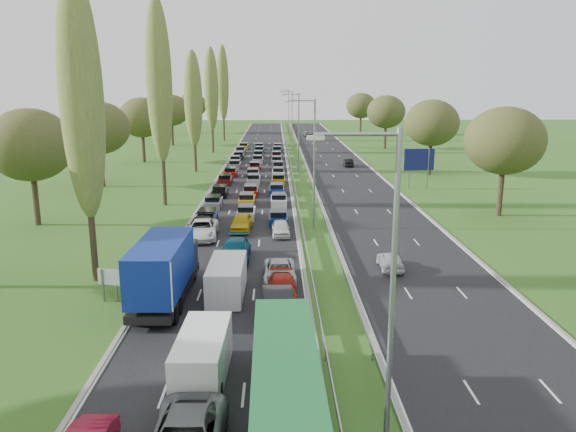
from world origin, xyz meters
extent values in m
plane|color=#32571B|center=(4.50, 80.00, 0.00)|extent=(260.00, 260.00, 0.00)
cube|color=black|center=(-2.25, 82.50, 0.00)|extent=(10.50, 215.00, 0.04)
cube|color=black|center=(11.25, 82.50, 0.00)|extent=(10.50, 215.00, 0.04)
cube|color=gray|center=(3.35, 82.50, 0.55)|extent=(0.06, 215.00, 0.32)
cube|color=gray|center=(5.65, 82.50, 0.55)|extent=(0.06, 215.00, 0.32)
cylinder|color=gray|center=(4.50, 8.00, 6.00)|extent=(0.18, 0.18, 12.00)
cylinder|color=gray|center=(4.50, 43.00, 6.00)|extent=(0.18, 0.18, 12.00)
cylinder|color=gray|center=(4.50, 78.00, 6.00)|extent=(0.18, 0.18, 12.00)
cylinder|color=gray|center=(4.50, 113.00, 6.00)|extent=(0.18, 0.18, 12.00)
cylinder|color=gray|center=(4.50, 148.00, 6.00)|extent=(0.18, 0.18, 12.00)
cylinder|color=#2D2116|center=(-11.50, 29.00, 3.60)|extent=(0.44, 0.44, 7.20)
ellipsoid|color=#59692D|center=(-11.50, 29.00, 12.40)|extent=(2.80, 2.80, 16.00)
cylinder|color=#2D2116|center=(-11.50, 54.00, 3.96)|extent=(0.44, 0.44, 7.92)
ellipsoid|color=#59692D|center=(-11.50, 54.00, 13.64)|extent=(2.80, 2.80, 17.60)
cylinder|color=#2D2116|center=(-11.50, 79.00, 3.24)|extent=(0.44, 0.44, 6.48)
ellipsoid|color=#59692D|center=(-11.50, 79.00, 11.16)|extent=(2.80, 2.80, 14.40)
cylinder|color=#2D2116|center=(-11.50, 104.00, 3.60)|extent=(0.44, 0.44, 7.20)
ellipsoid|color=#59692D|center=(-11.50, 104.00, 12.40)|extent=(2.80, 2.80, 16.00)
cylinder|color=#2D2116|center=(-11.50, 129.00, 3.96)|extent=(0.44, 0.44, 7.92)
ellipsoid|color=#59692D|center=(-11.50, 129.00, 13.64)|extent=(2.80, 2.80, 17.60)
cylinder|color=#2D2116|center=(-22.00, 45.00, 2.42)|extent=(0.56, 0.56, 4.84)
ellipsoid|color=#38471E|center=(-22.00, 45.00, 7.70)|extent=(8.00, 8.00, 6.80)
cylinder|color=#2D2116|center=(-22.00, 66.00, 2.42)|extent=(0.56, 0.56, 4.84)
ellipsoid|color=#38471E|center=(-22.00, 66.00, 7.70)|extent=(8.00, 8.00, 6.80)
cylinder|color=#2D2116|center=(-22.00, 90.00, 2.42)|extent=(0.56, 0.56, 4.84)
ellipsoid|color=#38471E|center=(-22.00, 90.00, 7.70)|extent=(8.00, 8.00, 6.80)
cylinder|color=#2D2116|center=(-22.00, 118.00, 2.42)|extent=(0.56, 0.56, 4.84)
ellipsoid|color=#38471E|center=(-22.00, 118.00, 7.70)|extent=(8.00, 8.00, 6.80)
cylinder|color=#2D2116|center=(-22.00, 150.00, 2.42)|extent=(0.56, 0.56, 4.84)
ellipsoid|color=#38471E|center=(-22.00, 150.00, 7.70)|extent=(8.00, 8.00, 6.80)
cylinder|color=#2D2116|center=(24.00, 48.00, 2.42)|extent=(0.56, 0.56, 4.84)
ellipsoid|color=#38471E|center=(24.00, 48.00, 7.70)|extent=(8.00, 8.00, 6.80)
cylinder|color=#2D2116|center=(24.00, 75.00, 2.42)|extent=(0.56, 0.56, 4.84)
ellipsoid|color=#38471E|center=(24.00, 75.00, 7.70)|extent=(8.00, 8.00, 6.80)
cylinder|color=#2D2116|center=(24.00, 110.00, 2.42)|extent=(0.56, 0.56, 4.84)
ellipsoid|color=#38471E|center=(24.00, 110.00, 7.70)|extent=(8.00, 8.00, 6.80)
cylinder|color=#2D2116|center=(24.00, 145.00, 2.42)|extent=(0.56, 0.56, 4.84)
ellipsoid|color=#38471E|center=(24.00, 145.00, 7.70)|extent=(8.00, 8.00, 6.80)
cube|color=navy|center=(-5.77, 45.48, 0.44)|extent=(1.75, 4.00, 0.80)
cube|color=slate|center=(-5.91, 52.48, 0.44)|extent=(1.75, 4.00, 0.80)
cube|color=black|center=(-5.80, 58.86, 0.44)|extent=(1.75, 4.00, 0.80)
cube|color=#590F14|center=(-5.91, 67.46, 0.44)|extent=(1.75, 4.00, 0.80)
cube|color=#A50C0A|center=(-5.69, 74.04, 0.44)|extent=(1.75, 4.00, 0.80)
cube|color=slate|center=(-5.60, 82.13, 0.44)|extent=(1.75, 4.00, 0.80)
cube|color=black|center=(-5.93, 87.92, 0.44)|extent=(1.75, 4.00, 0.80)
cube|color=black|center=(-5.75, 94.06, 0.44)|extent=(1.75, 4.00, 0.80)
cube|color=slate|center=(-5.95, 102.41, 0.44)|extent=(1.75, 4.00, 0.80)
cube|color=#BF990C|center=(-5.69, 109.96, 0.44)|extent=(1.75, 4.00, 0.80)
cube|color=silver|center=(-2.06, 47.42, 0.44)|extent=(1.75, 4.00, 0.80)
cube|color=#BF990C|center=(-2.30, 53.78, 0.44)|extent=(1.75, 4.00, 0.80)
cube|color=#A50C0A|center=(-2.09, 59.16, 0.44)|extent=(1.75, 4.00, 0.80)
cube|color=#B2B7BC|center=(-2.06, 67.64, 0.44)|extent=(1.75, 4.00, 0.80)
cube|color=black|center=(-2.34, 72.88, 0.44)|extent=(1.75, 4.00, 0.80)
cube|color=#A50C0A|center=(-2.32, 80.13, 0.44)|extent=(1.75, 4.00, 0.80)
cube|color=#B2B7BC|center=(-2.12, 88.52, 0.44)|extent=(1.75, 4.00, 0.80)
cube|color=black|center=(-2.21, 95.52, 0.44)|extent=(1.75, 4.00, 0.80)
cube|color=navy|center=(-2.21, 102.80, 0.44)|extent=(1.75, 4.00, 0.80)
cube|color=#053F4C|center=(-2.42, 108.99, 0.44)|extent=(1.75, 4.00, 0.80)
cube|color=navy|center=(1.19, 45.07, 0.44)|extent=(1.75, 4.00, 0.80)
cube|color=silver|center=(1.28, 53.59, 0.44)|extent=(1.75, 4.00, 0.80)
cube|color=navy|center=(1.06, 60.10, 0.44)|extent=(1.75, 4.00, 0.80)
cube|color=#BF990C|center=(1.31, 67.58, 0.44)|extent=(1.75, 4.00, 0.80)
cube|color=silver|center=(1.33, 73.88, 0.44)|extent=(1.75, 4.00, 0.80)
cube|color=black|center=(1.37, 80.63, 0.44)|extent=(1.75, 4.00, 0.80)
cube|color=slate|center=(1.11, 87.09, 0.44)|extent=(1.75, 4.00, 0.80)
cube|color=#A50C0A|center=(1.10, 94.31, 0.44)|extent=(1.75, 4.00, 0.80)
cube|color=#053F4C|center=(1.24, 102.89, 0.44)|extent=(1.75, 4.00, 0.80)
cube|color=black|center=(1.35, 108.32, 0.44)|extent=(1.75, 4.00, 0.80)
imported|color=white|center=(-5.54, 39.77, 0.81)|extent=(2.86, 5.81, 1.59)
imported|color=black|center=(-5.81, 40.77, 0.79)|extent=(2.50, 5.44, 1.54)
imported|color=#05394E|center=(-2.14, 33.18, 0.80)|extent=(2.21, 5.39, 1.56)
imported|color=#B99B0C|center=(-2.24, 42.34, 0.80)|extent=(2.10, 4.65, 1.55)
imported|color=black|center=(1.06, 22.29, 0.83)|extent=(1.99, 4.98, 1.61)
imported|color=silver|center=(1.18, 28.63, 0.68)|extent=(2.26, 4.78, 1.32)
imported|color=#991809|center=(1.31, 25.34, 0.68)|extent=(1.92, 4.57, 1.32)
imported|color=silver|center=(1.38, 40.54, 0.69)|extent=(1.67, 3.94, 1.33)
imported|color=#B8BCC3|center=(9.29, 30.90, 0.67)|extent=(1.56, 3.84, 1.30)
imported|color=black|center=(12.95, 83.98, 0.67)|extent=(1.42, 3.95, 1.30)
imported|color=slate|center=(9.42, 140.14, 0.67)|extent=(2.33, 4.77, 1.31)
cube|color=black|center=(-5.91, 25.16, 0.72)|extent=(2.59, 9.72, 0.50)
cube|color=navy|center=(-5.91, 23.97, 2.67)|extent=(2.70, 7.34, 2.90)
cube|color=silver|center=(-5.91, 20.33, 2.67)|extent=(2.63, 0.06, 2.80)
cube|color=black|center=(-5.91, 28.83, 1.57)|extent=(2.63, 2.38, 2.20)
cylinder|color=black|center=(-5.91, 28.82, 0.52)|extent=(2.27, 1.00, 1.00)
cylinder|color=black|center=(-5.91, 21.50, 0.52)|extent=(2.27, 1.00, 1.00)
cube|color=black|center=(1.28, 11.30, 0.72)|extent=(2.27, 12.77, 0.50)
cube|color=#16632D|center=(1.28, 10.26, 2.51)|extent=(2.36, 10.69, 2.58)
cube|color=black|center=(1.28, 16.65, 1.57)|extent=(2.31, 2.08, 2.20)
cylinder|color=black|center=(1.28, 16.49, 0.52)|extent=(1.99, 1.00, 1.00)
cube|color=white|center=(-2.42, 15.43, 1.14)|extent=(2.13, 5.33, 2.13)
cube|color=black|center=(-2.42, 17.78, 1.03)|extent=(2.08, 0.85, 1.71)
cylinder|color=black|center=(-3.33, 17.14, 0.38)|extent=(0.27, 0.73, 0.73)
cylinder|color=black|center=(-1.51, 13.73, 0.38)|extent=(0.27, 0.73, 0.73)
cube|color=silver|center=(-2.19, 25.82, 1.16)|extent=(2.18, 5.45, 2.18)
cube|color=black|center=(-2.19, 28.21, 1.06)|extent=(2.13, 0.87, 1.74)
cylinder|color=black|center=(-3.12, 27.56, 0.39)|extent=(0.27, 0.74, 0.74)
cylinder|color=black|center=(-1.26, 24.07, 0.39)|extent=(0.27, 0.74, 0.74)
cylinder|color=gray|center=(-9.80, 25.07, 1.05)|extent=(0.16, 0.16, 2.10)
cylinder|color=gray|center=(-9.00, 25.07, 1.05)|extent=(0.16, 0.16, 2.10)
cube|color=white|center=(-9.40, 25.07, 1.60)|extent=(1.47, 0.50, 1.00)
cylinder|color=gray|center=(18.20, 63.31, 2.60)|extent=(0.16, 0.16, 5.20)
cylinder|color=gray|center=(20.60, 63.31, 2.60)|extent=(0.16, 0.16, 5.20)
cube|color=navy|center=(19.40, 63.31, 3.80)|extent=(3.99, 0.47, 2.80)
camera|label=1|loc=(0.96, -8.03, 13.17)|focal=35.00mm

